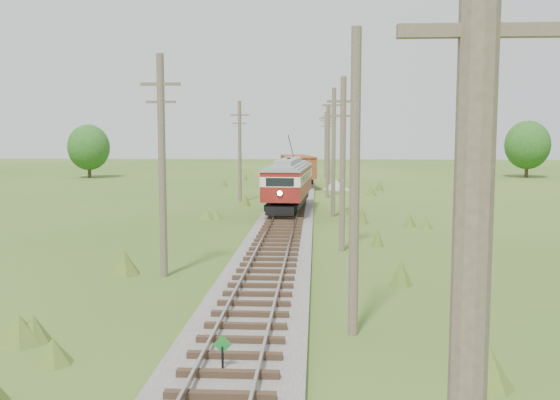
# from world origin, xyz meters

# --- Properties ---
(railbed_main) EXTENTS (3.60, 96.00, 0.57)m
(railbed_main) POSITION_xyz_m (0.00, 34.00, 0.19)
(railbed_main) COLOR #605B54
(railbed_main) RESTS_ON ground
(switch_marker) EXTENTS (0.45, 0.06, 1.08)m
(switch_marker) POSITION_xyz_m (-0.20, 1.50, 0.63)
(switch_marker) COLOR black
(switch_marker) RESTS_ON ground
(streetcar) EXTENTS (3.29, 11.50, 5.21)m
(streetcar) POSITION_xyz_m (-0.00, 32.48, 2.47)
(streetcar) COLOR black
(streetcar) RESTS_ON ground
(gondola) EXTENTS (4.25, 9.09, 2.90)m
(gondola) POSITION_xyz_m (0.00, 54.39, 2.13)
(gondola) COLOR black
(gondola) RESTS_ON ground
(gravel_pile) EXTENTS (2.84, 3.01, 1.03)m
(gravel_pile) POSITION_xyz_m (4.17, 52.42, 0.48)
(gravel_pile) COLOR gray
(gravel_pile) RESTS_ON ground
(utility_pole_r_0) EXTENTS (1.60, 0.30, 8.50)m
(utility_pole_r_0) POSITION_xyz_m (3.20, -8.00, 4.37)
(utility_pole_r_0) COLOR brown
(utility_pole_r_0) RESTS_ON ground
(utility_pole_r_1) EXTENTS (0.30, 0.30, 8.80)m
(utility_pole_r_1) POSITION_xyz_m (3.10, 5.00, 4.40)
(utility_pole_r_1) COLOR brown
(utility_pole_r_1) RESTS_ON ground
(utility_pole_r_2) EXTENTS (1.60, 0.30, 8.60)m
(utility_pole_r_2) POSITION_xyz_m (3.30, 18.00, 4.42)
(utility_pole_r_2) COLOR brown
(utility_pole_r_2) RESTS_ON ground
(utility_pole_r_3) EXTENTS (1.60, 0.30, 9.00)m
(utility_pole_r_3) POSITION_xyz_m (3.20, 31.00, 4.63)
(utility_pole_r_3) COLOR brown
(utility_pole_r_3) RESTS_ON ground
(utility_pole_r_4) EXTENTS (1.60, 0.30, 8.40)m
(utility_pole_r_4) POSITION_xyz_m (3.00, 44.00, 4.32)
(utility_pole_r_4) COLOR brown
(utility_pole_r_4) RESTS_ON ground
(utility_pole_r_5) EXTENTS (1.60, 0.30, 8.90)m
(utility_pole_r_5) POSITION_xyz_m (3.40, 57.00, 4.58)
(utility_pole_r_5) COLOR brown
(utility_pole_r_5) RESTS_ON ground
(utility_pole_r_6) EXTENTS (1.60, 0.30, 8.70)m
(utility_pole_r_6) POSITION_xyz_m (3.20, 70.00, 4.47)
(utility_pole_r_6) COLOR brown
(utility_pole_r_6) RESTS_ON ground
(utility_pole_l_a) EXTENTS (1.60, 0.30, 9.00)m
(utility_pole_l_a) POSITION_xyz_m (-4.20, 12.00, 4.63)
(utility_pole_l_a) COLOR brown
(utility_pole_l_a) RESTS_ON ground
(utility_pole_l_b) EXTENTS (1.60, 0.30, 8.60)m
(utility_pole_l_b) POSITION_xyz_m (-4.50, 40.00, 4.42)
(utility_pole_l_b) COLOR brown
(utility_pole_l_b) RESTS_ON ground
(tree_mid_a) EXTENTS (5.46, 5.46, 7.03)m
(tree_mid_a) POSITION_xyz_m (-28.00, 68.00, 4.02)
(tree_mid_a) COLOR #38281C
(tree_mid_a) RESTS_ON ground
(tree_mid_b) EXTENTS (5.88, 5.88, 7.57)m
(tree_mid_b) POSITION_xyz_m (30.00, 72.00, 4.33)
(tree_mid_b) COLOR #38281C
(tree_mid_b) RESTS_ON ground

